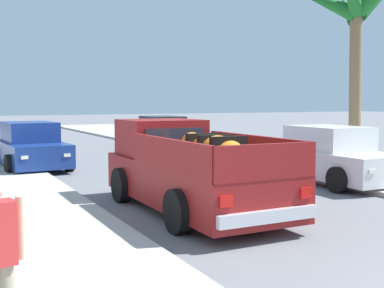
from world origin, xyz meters
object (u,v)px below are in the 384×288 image
object	(u,v)px
car_right_near	(163,134)
palm_tree_left_back	(353,19)
pickup_truck	(189,170)
car_left_mid	(330,156)
car_right_mid	(30,147)

from	to	relation	value
car_right_near	palm_tree_left_back	size ratio (longest dim) A/B	0.68
pickup_truck	palm_tree_left_back	world-z (taller)	palm_tree_left_back
car_left_mid	car_right_mid	world-z (taller)	same
car_right_near	car_right_mid	size ratio (longest dim) A/B	0.99
car_right_mid	palm_tree_left_back	xyz separation A→B (m)	(9.86, -4.37, 4.28)
car_left_mid	car_right_mid	xyz separation A→B (m)	(-6.83, 6.66, 0.00)
car_left_mid	car_right_mid	size ratio (longest dim) A/B	0.99
car_right_mid	pickup_truck	bearing A→B (deg)	-76.97
car_left_mid	palm_tree_left_back	size ratio (longest dim) A/B	0.69
car_left_mid	palm_tree_left_back	bearing A→B (deg)	37.16
car_right_mid	car_left_mid	bearing A→B (deg)	-44.27
palm_tree_left_back	car_right_mid	bearing A→B (deg)	156.09
palm_tree_left_back	pickup_truck	bearing A→B (deg)	-155.79
pickup_truck	car_right_near	distance (m)	12.82
pickup_truck	car_right_near	bearing A→B (deg)	68.54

